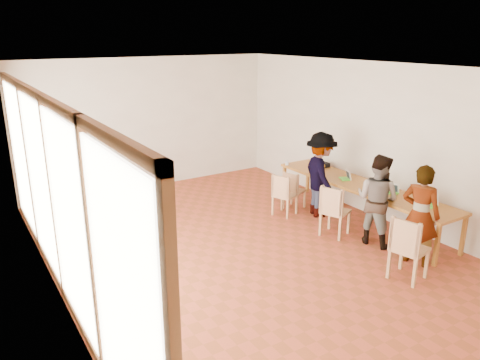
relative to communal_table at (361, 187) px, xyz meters
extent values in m
plane|color=#A84428|center=(-2.50, 0.27, -0.70)|extent=(8.00, 8.00, 0.00)
cube|color=silver|center=(-2.50, 4.27, 0.80)|extent=(6.00, 0.10, 3.00)
cube|color=silver|center=(-2.50, -3.73, 0.80)|extent=(6.00, 0.10, 3.00)
cube|color=silver|center=(0.50, 0.27, 0.80)|extent=(0.10, 8.00, 3.00)
cube|color=white|center=(-5.46, 0.27, 0.80)|extent=(0.10, 8.00, 3.00)
cube|color=white|center=(-2.50, 0.27, 2.32)|extent=(6.00, 8.00, 0.04)
cube|color=#AE7326|center=(0.00, 0.00, 0.02)|extent=(0.80, 4.00, 0.05)
cube|color=#AE7326|center=(-0.34, -1.94, -0.35)|extent=(0.06, 0.06, 0.70)
cube|color=#AE7326|center=(-0.34, 1.94, -0.35)|extent=(0.06, 0.06, 0.70)
cube|color=#AE7326|center=(0.34, -1.94, -0.35)|extent=(0.06, 0.06, 0.70)
cube|color=#AE7326|center=(0.34, 1.94, -0.35)|extent=(0.06, 0.06, 0.70)
cube|color=#AE7326|center=(-4.31, 2.58, 0.02)|extent=(0.90, 0.90, 0.05)
cube|color=#AE7326|center=(-4.70, 2.19, -0.35)|extent=(0.05, 0.05, 0.70)
cube|color=#AE7326|center=(-4.70, 2.97, -0.35)|extent=(0.05, 0.05, 0.70)
cube|color=#AE7326|center=(-3.92, 2.19, -0.35)|extent=(0.05, 0.05, 0.70)
cube|color=#AE7326|center=(-3.92, 2.97, -0.35)|extent=(0.05, 0.05, 0.70)
cube|color=tan|center=(-1.02, -1.95, -0.23)|extent=(0.55, 0.55, 0.04)
cube|color=tan|center=(-1.22, -2.00, 0.03)|extent=(0.15, 0.46, 0.48)
cube|color=tan|center=(-0.84, -0.21, -0.25)|extent=(0.57, 0.57, 0.04)
cube|color=tan|center=(-1.02, -0.28, 0.00)|extent=(0.20, 0.42, 0.46)
cube|color=tan|center=(-1.00, 1.06, -0.29)|extent=(0.52, 0.52, 0.04)
cube|color=tan|center=(-1.16, 0.99, -0.07)|extent=(0.18, 0.39, 0.42)
cube|color=tan|center=(-0.60, 1.25, -0.32)|extent=(0.48, 0.48, 0.04)
cube|color=tan|center=(-0.76, 1.20, -0.11)|extent=(0.16, 0.36, 0.39)
cube|color=tan|center=(-4.15, 2.58, -0.24)|extent=(0.45, 0.45, 0.04)
cube|color=tan|center=(-3.95, 2.58, 0.01)|extent=(0.05, 0.45, 0.47)
imported|color=gray|center=(-0.51, -1.70, 0.11)|extent=(0.57, 0.69, 1.62)
imported|color=gray|center=(-0.49, -0.82, 0.09)|extent=(0.76, 0.89, 1.58)
imported|color=gray|center=(-0.43, 0.68, 0.14)|extent=(0.96, 1.24, 1.69)
cube|color=#55D832|center=(0.09, -1.39, 0.06)|extent=(0.21, 0.29, 0.03)
cube|color=white|center=(0.18, -1.38, 0.16)|extent=(0.09, 0.26, 0.23)
cube|color=#55D832|center=(0.08, -0.65, 0.06)|extent=(0.20, 0.24, 0.02)
cube|color=white|center=(0.15, -0.63, 0.14)|extent=(0.11, 0.20, 0.18)
cube|color=#55D832|center=(-0.03, 0.42, 0.06)|extent=(0.24, 0.27, 0.02)
cube|color=white|center=(0.04, 0.39, 0.14)|extent=(0.14, 0.21, 0.19)
imported|color=gold|center=(0.12, 1.24, 0.09)|extent=(0.14, 0.14, 0.09)
cylinder|color=#1D832B|center=(0.22, -0.29, 0.19)|extent=(0.07, 0.07, 0.28)
cylinder|color=silver|center=(-0.34, 1.86, 0.09)|extent=(0.07, 0.07, 0.09)
cylinder|color=white|center=(0.32, -0.20, 0.08)|extent=(0.08, 0.08, 0.06)
cube|color=#E45084|center=(0.14, -1.42, 0.05)|extent=(0.05, 0.10, 0.01)
cube|color=black|center=(0.26, 1.36, 0.09)|extent=(0.16, 0.26, 0.09)
camera|label=1|loc=(-6.45, -5.90, 2.79)|focal=35.00mm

